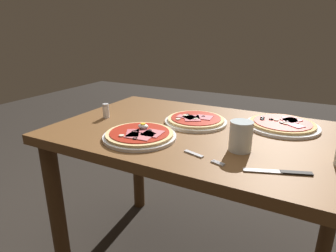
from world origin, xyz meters
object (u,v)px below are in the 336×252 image
(fork, at_px, (200,156))
(knife, at_px, (282,172))
(pizza_across_left, at_px, (196,120))
(water_glass_near, at_px, (241,138))
(dining_table, at_px, (201,156))
(pizza_foreground, at_px, (140,135))
(salt_shaker, at_px, (106,111))
(pizza_across_right, at_px, (282,125))

(fork, xyz_separation_m, knife, (0.25, 0.01, 0.00))
(pizza_across_left, relative_size, water_glass_near, 2.64)
(dining_table, height_order, pizza_foreground, pizza_foreground)
(pizza_across_left, xyz_separation_m, salt_shaker, (-0.40, -0.12, 0.02))
(pizza_across_left, bearing_deg, fork, -64.97)
(salt_shaker, bearing_deg, pizza_across_left, 16.84)
(fork, distance_m, salt_shaker, 0.59)
(pizza_across_right, relative_size, salt_shaker, 4.49)
(dining_table, xyz_separation_m, pizza_across_right, (0.29, 0.19, 0.13))
(pizza_foreground, distance_m, water_glass_near, 0.38)
(pizza_across_left, height_order, salt_shaker, salt_shaker)
(pizza_across_left, height_order, pizza_across_right, same)
(pizza_across_left, xyz_separation_m, fork, (0.15, -0.32, -0.01))
(fork, distance_m, knife, 0.25)
(dining_table, height_order, fork, fork)
(dining_table, relative_size, knife, 6.42)
(water_glass_near, bearing_deg, pizza_across_right, 73.26)
(water_glass_near, xyz_separation_m, knife, (0.15, -0.10, -0.04))
(water_glass_near, distance_m, salt_shaker, 0.66)
(pizza_across_right, bearing_deg, knife, -82.86)
(salt_shaker, bearing_deg, fork, -19.88)
(pizza_across_left, xyz_separation_m, water_glass_near, (0.25, -0.21, 0.03))
(dining_table, height_order, salt_shaker, salt_shaker)
(pizza_across_right, xyz_separation_m, salt_shaker, (-0.75, -0.24, 0.02))
(pizza_foreground, height_order, fork, pizza_foreground)
(pizza_across_left, relative_size, knife, 1.46)
(pizza_foreground, distance_m, salt_shaker, 0.32)
(pizza_across_left, bearing_deg, pizza_foreground, -113.45)
(pizza_foreground, xyz_separation_m, fork, (0.27, -0.05, -0.01))
(knife, xyz_separation_m, salt_shaker, (-0.81, 0.19, 0.03))
(dining_table, distance_m, salt_shaker, 0.49)
(pizza_foreground, height_order, knife, pizza_foreground)
(pizza_across_left, bearing_deg, dining_table, -52.10)
(dining_table, height_order, pizza_across_right, pizza_across_right)
(knife, bearing_deg, dining_table, 145.23)
(dining_table, height_order, water_glass_near, water_glass_near)
(pizza_across_left, distance_m, water_glass_near, 0.33)
(pizza_across_right, relative_size, water_glass_near, 2.87)
(water_glass_near, xyz_separation_m, fork, (-0.10, -0.11, -0.04))
(pizza_foreground, relative_size, salt_shaker, 4.21)
(pizza_across_left, xyz_separation_m, knife, (0.40, -0.31, -0.01))
(dining_table, distance_m, knife, 0.44)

